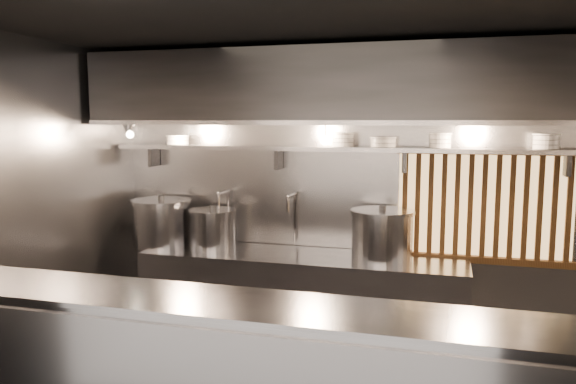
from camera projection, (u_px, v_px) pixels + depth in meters
The scene contains 19 objects.
ceiling at pixel (304, 22), 3.80m from camera, with size 4.50×4.50×0.00m, color black.
wall_back at pixel (341, 198), 5.41m from camera, with size 4.50×4.50×0.00m, color gray.
wall_left at pixel (37, 211), 4.59m from camera, with size 3.00×3.00×0.00m, color gray.
cooking_bench at pixel (301, 302), 5.26m from camera, with size 3.00×0.70×0.90m, color #9F9FA5.
bowl_shelf at pixel (338, 149), 5.18m from camera, with size 4.40×0.34×0.04m, color #9F9FA5.
exhaust_hood at pixel (334, 88), 4.90m from camera, with size 4.40×0.81×0.65m.
wood_screen at pixel (484, 206), 5.02m from camera, with size 1.56×0.09×1.04m.
faucet_left at pixel (225, 204), 5.61m from camera, with size 0.04×0.30×0.50m.
faucet_right at pixel (293, 207), 5.42m from camera, with size 0.04×0.30×0.50m.
heat_lamp at pixel (128, 128), 5.22m from camera, with size 0.25×0.35×0.20m.
pendant_bulb at pixel (325, 140), 5.08m from camera, with size 0.09×0.09×0.19m.
stock_pot_left at pixel (162, 222), 5.60m from camera, with size 0.63×0.63×0.50m.
stock_pot_mid at pixel (213, 228), 5.47m from camera, with size 0.60×0.60×0.42m.
stock_pot_right at pixel (382, 234), 5.02m from camera, with size 0.60×0.60×0.49m.
bowl_stack_0 at pixel (178, 140), 5.61m from camera, with size 0.24×0.24×0.09m.
bowl_stack_1 at pixel (343, 139), 5.16m from camera, with size 0.21×0.21×0.13m.
bowl_stack_2 at pixel (383, 142), 5.06m from camera, with size 0.24×0.24×0.09m.
bowl_stack_3 at pixel (440, 140), 4.92m from camera, with size 0.20×0.20×0.13m.
bowl_stack_4 at pixel (546, 141), 4.69m from camera, with size 0.23×0.23×0.13m.
Camera 1 is at (0.97, -3.80, 2.14)m, focal length 35.00 mm.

